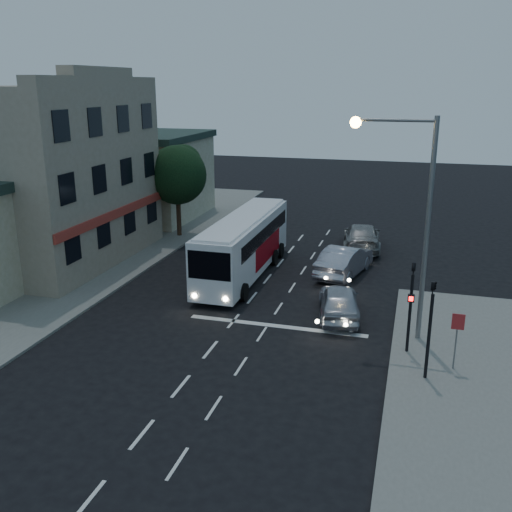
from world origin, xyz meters
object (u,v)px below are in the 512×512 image
(tour_bus, at_px, (244,244))
(regulatory_sign, at_px, (457,332))
(streetlight, at_px, (412,204))
(traffic_signal_side, at_px, (431,318))
(car_suv, at_px, (339,301))
(street_tree, at_px, (177,172))
(car_sedan_b, at_px, (362,237))
(car_sedan_a, at_px, (344,261))
(traffic_signal_main, at_px, (411,297))

(tour_bus, height_order, regulatory_sign, tour_bus)
(streetlight, bearing_deg, traffic_signal_side, -74.30)
(car_suv, distance_m, street_tree, 17.35)
(car_sedan_b, bearing_deg, regulatory_sign, 101.43)
(street_tree, bearing_deg, car_suv, -41.49)
(tour_bus, relative_size, car_sedan_a, 2.17)
(car_sedan_b, bearing_deg, traffic_signal_main, 96.40)
(car_sedan_a, bearing_deg, regulatory_sign, 130.69)
(street_tree, bearing_deg, car_sedan_b, 1.55)
(car_sedan_b, xyz_separation_m, street_tree, (-12.53, -0.34, 3.68))
(regulatory_sign, relative_size, streetlight, 0.24)
(streetlight, xyz_separation_m, street_tree, (-15.55, 12.82, -1.23))
(car_suv, relative_size, traffic_signal_side, 1.08)
(car_sedan_a, distance_m, regulatory_sign, 11.44)
(traffic_signal_side, bearing_deg, traffic_signal_main, 109.49)
(car_sedan_b, relative_size, streetlight, 0.62)
(tour_bus, distance_m, streetlight, 11.39)
(car_sedan_b, height_order, street_tree, street_tree)
(car_sedan_a, bearing_deg, traffic_signal_side, 124.23)
(traffic_signal_main, xyz_separation_m, streetlight, (-0.26, 1.42, 3.31))
(traffic_signal_main, relative_size, streetlight, 0.46)
(tour_bus, height_order, traffic_signal_side, traffic_signal_side)
(streetlight, distance_m, street_tree, 20.19)
(car_suv, relative_size, street_tree, 0.71)
(tour_bus, bearing_deg, car_sedan_a, 16.02)
(car_sedan_a, relative_size, traffic_signal_main, 1.23)
(car_sedan_a, bearing_deg, car_suv, 107.86)
(car_sedan_a, bearing_deg, car_sedan_b, -81.49)
(street_tree, bearing_deg, regulatory_sign, -41.08)
(streetlight, bearing_deg, regulatory_sign, -51.25)
(traffic_signal_side, bearing_deg, streetlight, 105.70)
(streetlight, bearing_deg, car_sedan_a, 114.10)
(car_sedan_b, distance_m, regulatory_sign, 16.39)
(car_suv, height_order, car_sedan_a, car_sedan_a)
(car_sedan_a, relative_size, street_tree, 0.81)
(car_sedan_b, height_order, regulatory_sign, regulatory_sign)
(streetlight, bearing_deg, traffic_signal_main, -79.80)
(tour_bus, distance_m, traffic_signal_side, 13.62)
(regulatory_sign, bearing_deg, car_sedan_a, 118.07)
(traffic_signal_main, distance_m, regulatory_sign, 2.14)
(car_sedan_a, height_order, car_sedan_b, car_sedan_a)
(car_sedan_b, height_order, traffic_signal_main, traffic_signal_main)
(traffic_signal_side, bearing_deg, car_suv, 127.36)
(tour_bus, bearing_deg, streetlight, -34.74)
(car_suv, xyz_separation_m, street_tree, (-12.69, 11.22, 3.74))
(car_suv, distance_m, streetlight, 5.96)
(tour_bus, relative_size, car_sedan_b, 1.95)
(street_tree, bearing_deg, tour_bus, -44.77)
(car_suv, relative_size, car_sedan_b, 0.79)
(traffic_signal_side, relative_size, regulatory_sign, 1.86)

